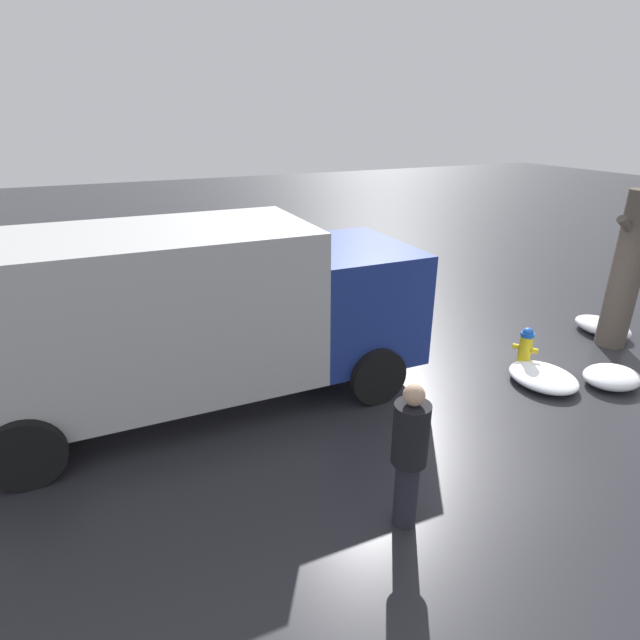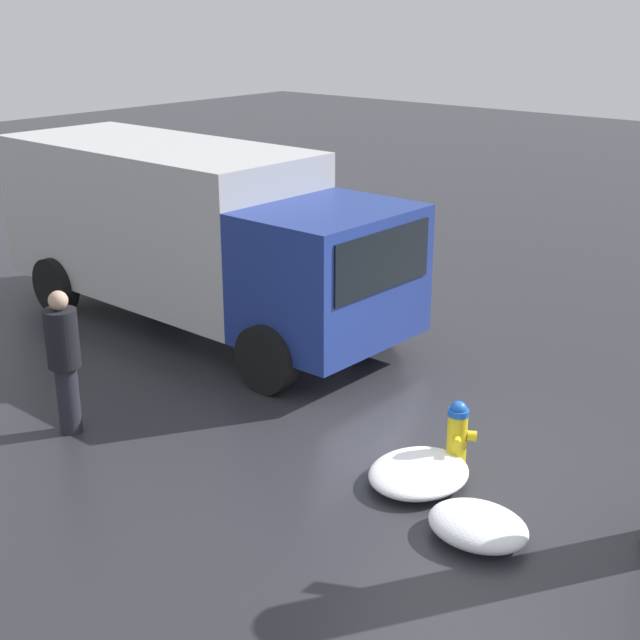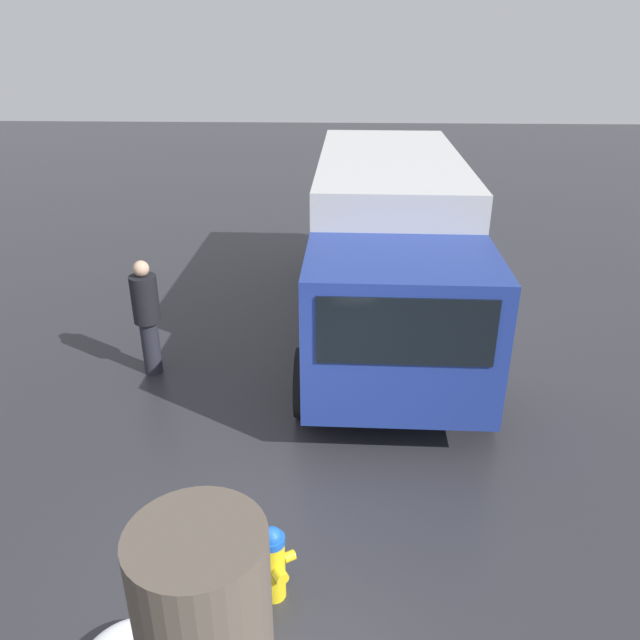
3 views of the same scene
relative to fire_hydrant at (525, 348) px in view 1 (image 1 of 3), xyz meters
The scene contains 8 objects.
ground_plane 0.39m from the fire_hydrant, 31.28° to the left, with size 60.00×60.00×0.00m, color #28282D.
fire_hydrant is the anchor object (origin of this frame).
tree_trunk 2.53m from the fire_hydrant, behind, with size 0.81×0.53×2.94m.
delivery_truck 5.82m from the fire_hydrant, 13.03° to the right, with size 7.04×2.61×2.71m.
pedestrian 4.49m from the fire_hydrant, 29.26° to the left, with size 0.37×0.37×1.72m.
snow_pile_by_hydrant 2.66m from the fire_hydrant, 169.76° to the right, with size 0.78×1.15×0.29m.
snow_pile_curbside 0.63m from the fire_hydrant, 78.73° to the left, with size 0.98×1.16×0.23m.
snow_pile_by_tree 1.40m from the fire_hydrant, 130.29° to the left, with size 0.97×0.80×0.28m.
Camera 1 is at (6.45, 5.63, 4.15)m, focal length 28.00 mm.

